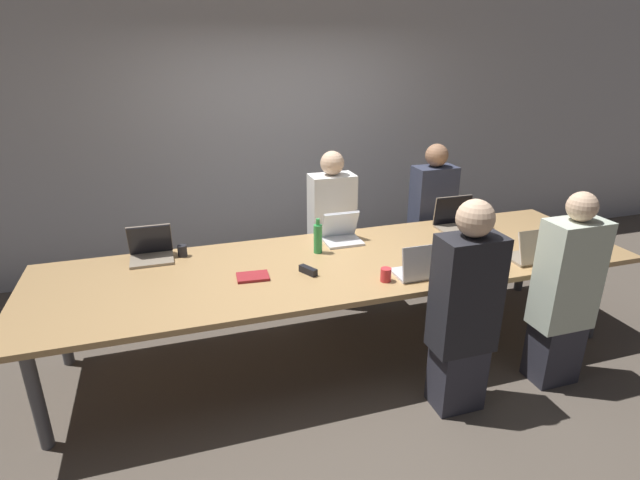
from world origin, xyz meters
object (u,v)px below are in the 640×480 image
at_px(person_far_right, 431,219).
at_px(person_near_right, 565,294).
at_px(cup_near_midright, 386,275).
at_px(bottle_far_center, 318,238).
at_px(stapler, 308,270).
at_px(laptop_near_right, 535,252).
at_px(laptop_far_center, 341,233).
at_px(laptop_far_left, 151,249).
at_px(person_near_midright, 464,312).
at_px(laptop_far_right, 455,219).
at_px(laptop_near_midright, 421,268).
at_px(person_far_center, 332,231).
at_px(cup_far_right, 486,224).
at_px(cup_far_left, 182,251).

bearing_deg(person_far_right, person_near_right, -86.50).
bearing_deg(person_far_right, cup_near_midright, -130.33).
distance_m(bottle_far_center, stapler, 0.41).
xyz_separation_m(laptop_near_right, laptop_far_center, (-1.24, 0.82, -0.00)).
xyz_separation_m(laptop_far_left, cup_near_midright, (1.53, -0.89, -0.03)).
height_order(laptop_near_right, person_near_right, person_near_right).
bearing_deg(laptop_near_right, person_near_right, 84.56).
bearing_deg(cup_near_midright, person_near_midright, -52.00).
bearing_deg(person_near_right, laptop_far_center, -45.11).
relative_size(laptop_near_right, laptop_far_right, 0.98).
distance_m(laptop_near_midright, cup_near_midright, 0.26).
bearing_deg(laptop_far_center, person_far_right, 22.30).
bearing_deg(person_far_center, cup_far_right, -23.00).
bearing_deg(laptop_far_right, person_far_center, 155.93).
height_order(laptop_near_right, person_far_right, person_far_right).
relative_size(person_near_right, laptop_far_center, 4.62).
distance_m(bottle_far_center, person_near_midright, 1.26).
bearing_deg(cup_far_right, laptop_far_right, 161.25).
distance_m(person_near_right, cup_near_midright, 1.24).
bearing_deg(bottle_far_center, person_near_right, -35.18).
bearing_deg(cup_far_right, laptop_near_right, -97.38).
height_order(person_far_right, cup_far_right, person_far_right).
relative_size(cup_far_left, laptop_near_right, 0.25).
xyz_separation_m(bottle_far_center, cup_far_right, (1.59, 0.09, -0.08)).
bearing_deg(person_near_midright, laptop_far_center, -72.99).
height_order(laptop_far_left, laptop_near_right, laptop_far_left).
bearing_deg(person_near_midright, stapler, -41.18).
relative_size(bottle_far_center, person_far_right, 0.19).
xyz_separation_m(laptop_near_right, stapler, (-1.68, 0.30, -0.05)).
bearing_deg(laptop_far_center, laptop_far_right, -0.14).
height_order(person_near_right, bottle_far_center, person_near_right).
bearing_deg(cup_near_midright, person_far_right, 49.67).
height_order(person_near_right, person_far_center, person_far_center).
xyz_separation_m(person_far_center, laptop_near_midright, (0.22, -1.26, 0.15)).
bearing_deg(stapler, cup_far_left, 116.52).
bearing_deg(laptop_near_midright, cup_far_left, -29.57).
distance_m(cup_far_left, cup_far_right, 2.61).
distance_m(laptop_far_left, person_near_right, 3.00).
relative_size(person_near_right, laptop_near_midright, 4.27).
bearing_deg(person_far_center, laptop_far_right, -24.07).
bearing_deg(bottle_far_center, laptop_far_center, 34.81).
relative_size(person_far_center, cup_far_right, 17.34).
xyz_separation_m(laptop_far_center, laptop_near_midright, (0.29, -0.82, 0.00)).
height_order(laptop_near_midright, person_near_midright, person_near_midright).
distance_m(bottle_far_center, laptop_near_midright, 0.84).
relative_size(person_far_center, cup_near_midright, 14.96).
relative_size(person_near_right, cup_far_right, 17.16).
xyz_separation_m(laptop_far_left, laptop_near_midright, (1.79, -0.91, -0.00)).
bearing_deg(person_far_center, laptop_far_center, -98.94).
xyz_separation_m(person_far_center, person_near_midright, (0.31, -1.69, 0.02)).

